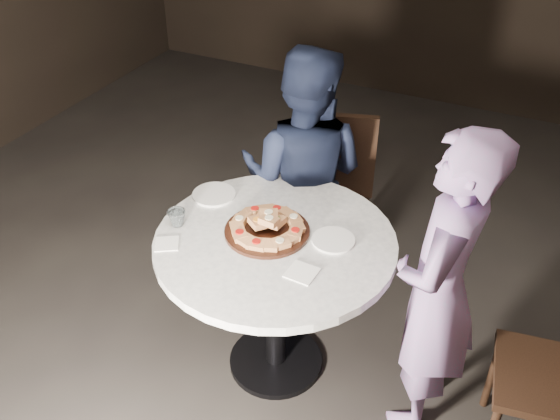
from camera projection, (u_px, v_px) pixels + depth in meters
name	position (u px, v px, depth m)	size (l,w,h in m)	color
floor	(265.00, 349.00, 3.41)	(7.00, 7.00, 0.00)	black
table	(275.00, 265.00, 2.94)	(1.18, 1.18, 0.84)	black
serving_board	(267.00, 231.00, 2.88)	(0.40, 0.40, 0.02)	black
focaccia_pile	(267.00, 225.00, 2.86)	(0.35, 0.35, 0.09)	#B17444
plate_left	(214.00, 194.00, 3.13)	(0.22, 0.22, 0.01)	white
plate_right	(333.00, 240.00, 2.83)	(0.20, 0.20, 0.01)	white
water_glass	(177.00, 218.00, 2.91)	(0.09, 0.09, 0.08)	silver
napkin_near	(167.00, 244.00, 2.81)	(0.11, 0.11, 0.01)	white
napkin_far	(302.00, 273.00, 2.65)	(0.12, 0.12, 0.01)	white
chair_far	(334.00, 169.00, 3.80)	(0.61, 0.62, 1.03)	black
diner_navy	(303.00, 178.00, 3.43)	(0.73, 0.57, 1.51)	#141B31
diner_teal	(438.00, 291.00, 2.65)	(0.56, 0.37, 1.55)	#866CA7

